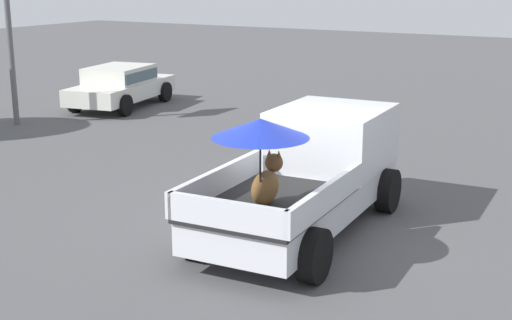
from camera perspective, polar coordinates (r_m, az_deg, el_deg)
ground_plane at (r=12.30m, az=3.46°, el=-5.71°), size 80.00×80.00×0.00m
pickup_truck_main at (r=12.34m, az=4.26°, el=-0.86°), size 5.13×2.44×2.24m
parked_sedan_near at (r=23.87m, az=-10.61°, el=5.89°), size 4.54×2.54×1.33m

